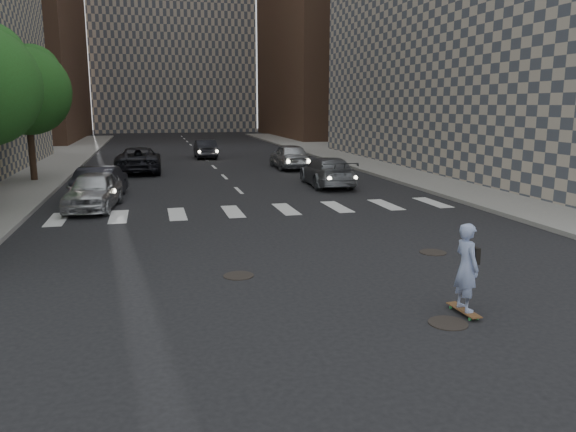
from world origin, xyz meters
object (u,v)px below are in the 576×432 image
at_px(traffic_car_a, 101,183).
at_px(traffic_car_d, 289,156).
at_px(silver_sedan, 94,191).
at_px(traffic_car_e, 205,149).
at_px(skateboarder, 467,267).
at_px(traffic_car_c, 139,160).
at_px(tree_c, 28,87).
at_px(traffic_car_b, 327,172).

relative_size(traffic_car_a, traffic_car_d, 0.94).
distance_m(silver_sedan, traffic_car_e, 20.27).
distance_m(skateboarder, traffic_car_d, 24.38).
bearing_deg(traffic_car_c, skateboarder, 105.55).
bearing_deg(traffic_car_c, traffic_car_e, -118.50).
xyz_separation_m(traffic_car_a, traffic_car_c, (1.36, 9.13, 0.04)).
height_order(silver_sedan, traffic_car_c, traffic_car_c).
relative_size(tree_c, traffic_car_a, 1.57).
bearing_deg(traffic_car_a, traffic_car_e, -101.49).
distance_m(silver_sedan, traffic_car_b, 10.94).
distance_m(skateboarder, traffic_car_b, 16.82).
xyz_separation_m(skateboarder, traffic_car_c, (-6.21, 24.28, -0.18)).
relative_size(traffic_car_b, traffic_car_e, 1.18).
height_order(skateboarder, silver_sedan, skateboarder).
distance_m(traffic_car_d, traffic_car_e, 9.10).
xyz_separation_m(skateboarder, traffic_car_a, (-7.56, 15.15, -0.22)).
distance_m(traffic_car_b, traffic_car_e, 16.21).
height_order(tree_c, traffic_car_d, tree_c).
bearing_deg(traffic_car_b, traffic_car_e, -71.46).
relative_size(traffic_car_c, traffic_car_d, 1.18).
height_order(traffic_car_a, traffic_car_d, traffic_car_d).
bearing_deg(traffic_car_a, skateboarder, 124.08).
height_order(skateboarder, traffic_car_e, skateboarder).
relative_size(skateboarder, traffic_car_e, 0.43).
distance_m(tree_c, traffic_car_e, 15.05).
height_order(skateboarder, traffic_car_c, skateboarder).
bearing_deg(silver_sedan, traffic_car_e, 80.34).
bearing_deg(skateboarder, silver_sedan, 117.97).
xyz_separation_m(traffic_car_b, traffic_car_e, (-4.29, 15.63, -0.02)).
relative_size(tree_c, silver_sedan, 1.61).
relative_size(silver_sedan, traffic_car_c, 0.78).
bearing_deg(traffic_car_e, traffic_car_c, 59.95).
height_order(traffic_car_a, traffic_car_c, traffic_car_c).
bearing_deg(traffic_car_e, skateboarder, 92.62).
bearing_deg(traffic_car_a, tree_c, -51.96).
relative_size(skateboarder, traffic_car_d, 0.39).
height_order(skateboarder, traffic_car_d, skateboarder).
bearing_deg(traffic_car_c, traffic_car_b, 140.27).
bearing_deg(silver_sedan, tree_c, 120.26).
bearing_deg(tree_c, traffic_car_e, 49.04).
xyz_separation_m(silver_sedan, traffic_car_b, (10.29, 3.73, -0.01)).
relative_size(skateboarder, traffic_car_c, 0.33).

